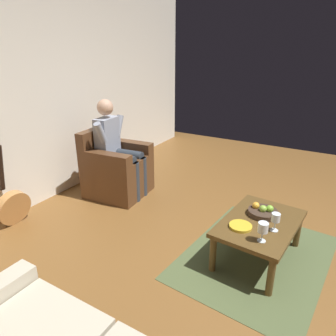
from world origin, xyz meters
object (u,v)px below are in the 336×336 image
wine_glass_far (276,219)px  decorative_dish (241,226)px  person_seated (117,146)px  coffee_table (260,227)px  wine_glass_near (263,229)px  fruit_bowl (263,211)px  armchair (116,170)px  guitar (12,205)px

wine_glass_far → decorative_dish: size_ratio=0.83×
person_seated → wine_glass_far: size_ratio=7.59×
wine_glass_far → person_seated: bearing=-104.2°
coffee_table → wine_glass_far: 0.24m
wine_glass_near → fruit_bowl: (-0.44, -0.10, -0.09)m
wine_glass_far → armchair: bearing=-103.9°
wine_glass_near → decorative_dish: wine_glass_near is taller
guitar → wine_glass_far: (-0.67, 2.71, 0.28)m
armchair → wine_glass_far: 2.27m
guitar → decorative_dish: bearing=103.1°
wine_glass_near → fruit_bowl: size_ratio=0.62×
coffee_table → wine_glass_near: 0.36m
armchair → person_seated: size_ratio=0.70×
fruit_bowl → armchair: bearing=-98.9°
armchair → wine_glass_far: armchair is taller
armchair → guitar: (1.21, -0.52, -0.11)m
armchair → wine_glass_near: size_ratio=5.15×
armchair → decorative_dish: (0.64, 1.92, 0.07)m
wine_glass_far → guitar: bearing=-76.2°
person_seated → wine_glass_near: bearing=64.9°
armchair → decorative_dish: size_ratio=4.40×
armchair → coffee_table: (0.45, 2.05, -0.00)m
guitar → wine_glass_near: 2.71m
person_seated → coffee_table: size_ratio=1.31×
guitar → wine_glass_near: bearing=99.7°
fruit_bowl → decorative_dish: fruit_bowl is taller
coffee_table → wine_glass_near: (0.30, 0.09, 0.18)m
decorative_dish → person_seated: bearing=-108.8°
guitar → wine_glass_near: size_ratio=6.14×
guitar → fruit_bowl: (-0.89, 2.55, 0.20)m
person_seated → wine_glass_near: person_seated is taller
decorative_dish → guitar: bearing=-76.9°
guitar → coffee_table: bearing=106.4°
wine_glass_far → fruit_bowl: 0.29m
guitar → wine_glass_far: bearing=103.8°
person_seated → fruit_bowl: bearing=75.7°
armchair → wine_glass_far: (0.54, 2.19, 0.17)m
person_seated → decorative_dish: (0.64, 1.89, -0.28)m
wine_glass_near → guitar: bearing=-80.3°
wine_glass_near → decorative_dish: size_ratio=0.85×
wine_glass_near → wine_glass_far: bearing=165.7°
coffee_table → decorative_dish: 0.24m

